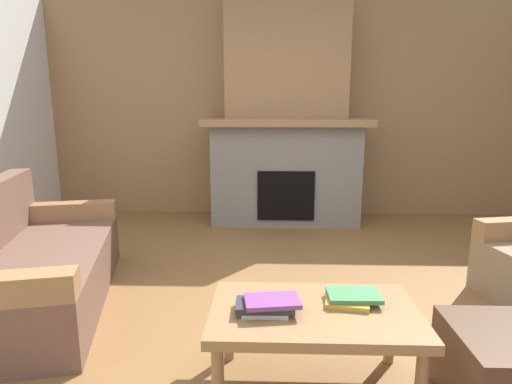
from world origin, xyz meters
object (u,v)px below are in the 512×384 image
(coffee_table, at_px, (314,319))
(ottoman, at_px, (510,373))
(couch, at_px, (31,267))
(fireplace, at_px, (286,124))

(coffee_table, relative_size, ottoman, 1.92)
(couch, distance_m, coffee_table, 2.05)
(fireplace, distance_m, coffee_table, 3.27)
(coffee_table, bearing_deg, fireplace, 90.77)
(coffee_table, bearing_deg, couch, 155.98)
(couch, xyz_separation_m, coffee_table, (1.87, -0.83, 0.09))
(ottoman, bearing_deg, couch, 160.51)
(fireplace, bearing_deg, couch, -128.08)
(couch, bearing_deg, coffee_table, -24.02)
(couch, relative_size, ottoman, 3.74)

